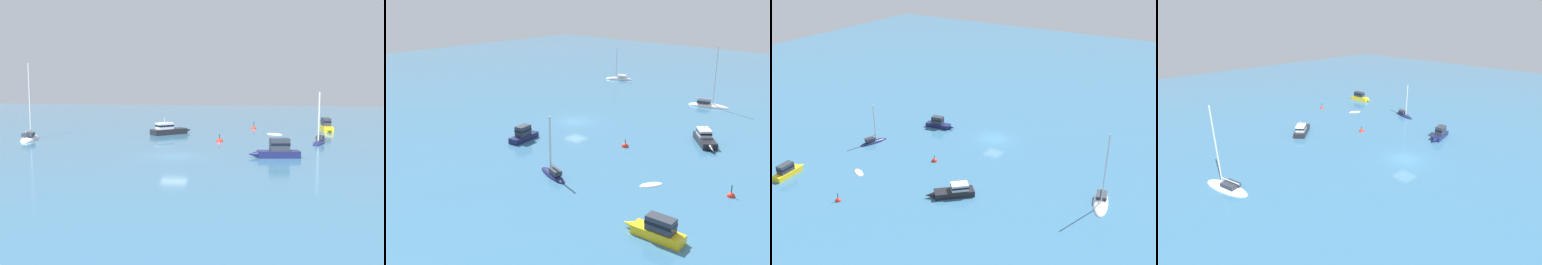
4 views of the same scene
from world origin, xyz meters
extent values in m
plane|color=teal|center=(0.00, 0.00, 0.00)|extent=(165.69, 165.69, 0.00)
cube|color=black|center=(17.35, 3.85, 0.37)|extent=(4.53, 4.74, 0.75)
cone|color=black|center=(19.37, 1.64, 0.37)|extent=(1.37, 1.40, 0.75)
cube|color=silver|center=(16.90, 4.35, 1.17)|extent=(2.41, 2.46, 0.85)
cube|color=black|center=(16.90, 4.35, 1.22)|extent=(2.46, 2.51, 0.24)
cylinder|color=silver|center=(16.90, 4.35, 1.93)|extent=(0.08, 0.08, 0.65)
ellipsoid|color=silver|center=(19.25, -10.19, 0.00)|extent=(2.00, 2.50, 0.31)
ellipsoid|color=#191E4C|center=(10.98, -15.00, 0.00)|extent=(4.72, 2.44, 0.83)
cube|color=#2D333D|center=(11.51, -15.16, 0.65)|extent=(1.55, 1.16, 0.46)
cylinder|color=silver|center=(10.54, -14.86, 3.19)|extent=(0.20, 0.20, 5.56)
cylinder|color=silver|center=(11.53, -15.17, 1.13)|extent=(2.02, 0.77, 0.16)
cube|color=#191E4C|center=(0.76, -10.02, 0.33)|extent=(1.95, 4.14, 0.65)
cone|color=#191E4C|center=(0.38, -7.62, 0.33)|extent=(0.80, 1.08, 0.65)
cube|color=#2D333D|center=(0.77, -10.11, 1.25)|extent=(1.35, 1.96, 1.20)
cube|color=black|center=(0.77, -10.11, 1.31)|extent=(1.39, 2.00, 0.24)
ellipsoid|color=white|center=(9.65, 19.72, 0.00)|extent=(6.51, 3.25, 1.08)
cube|color=#2D333D|center=(8.92, 19.53, 0.73)|extent=(2.12, 1.65, 0.38)
cylinder|color=silver|center=(10.26, 19.87, 4.93)|extent=(0.15, 0.15, 8.79)
cylinder|color=silver|center=(8.89, 19.53, 1.17)|extent=(2.76, 0.82, 0.12)
cube|color=yellow|center=(24.82, -17.60, 0.35)|extent=(4.12, 1.63, 0.71)
cone|color=yellow|center=(22.36, -17.81, 0.35)|extent=(1.06, 0.79, 0.71)
cube|color=#2D333D|center=(25.02, -17.58, 1.26)|extent=(2.22, 1.22, 1.11)
cube|color=black|center=(25.02, -17.58, 1.32)|extent=(2.27, 1.26, 0.24)
sphere|color=red|center=(25.78, -7.34, 0.00)|extent=(0.72, 0.72, 0.72)
cylinder|color=black|center=(25.78, -7.34, 0.72)|extent=(0.08, 0.08, 0.72)
sphere|color=red|center=(11.13, -3.49, 0.00)|extent=(0.83, 0.83, 0.83)
cylinder|color=black|center=(11.13, -3.49, 0.64)|extent=(0.08, 0.08, 0.46)
camera|label=1|loc=(-44.53, -8.19, 7.64)|focal=44.32mm
camera|label=2|loc=(39.96, -42.46, 17.70)|focal=41.32mm
camera|label=3|loc=(58.89, 31.08, 30.33)|focal=43.92mm
camera|label=4|loc=(-20.12, 30.40, 17.66)|focal=28.34mm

